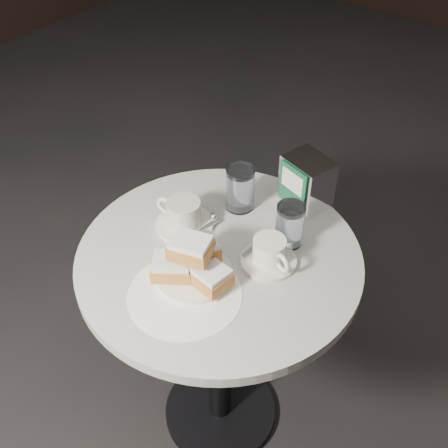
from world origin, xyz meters
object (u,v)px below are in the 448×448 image
coffee_cup_left (184,216)px  water_glass_right (290,225)px  water_glass_left (240,189)px  beignet_plate (193,264)px  coffee_cup_right (269,253)px  cafe_table (219,307)px  napkin_dispenser (306,182)px

coffee_cup_left → water_glass_right: size_ratio=1.48×
water_glass_left → beignet_plate: bearing=-76.0°
beignet_plate → coffee_cup_right: bearing=52.6°
cafe_table → beignet_plate: (-0.00, -0.09, 0.24)m
cafe_table → coffee_cup_left: size_ratio=4.43×
coffee_cup_right → water_glass_right: (-0.00, 0.09, 0.02)m
cafe_table → napkin_dispenser: 0.40m
beignet_plate → coffee_cup_right: beignet_plate is taller
coffee_cup_right → napkin_dispenser: napkin_dispenser is taller
coffee_cup_right → napkin_dispenser: bearing=121.9°
cafe_table → water_glass_right: (0.11, 0.14, 0.25)m
water_glass_left → water_glass_right: 0.18m
water_glass_right → napkin_dispenser: napkin_dispenser is taller
napkin_dispenser → cafe_table: bearing=-85.9°
beignet_plate → napkin_dispenser: bearing=81.3°
cafe_table → coffee_cup_right: size_ratio=4.29×
beignet_plate → napkin_dispenser: napkin_dispenser is taller
coffee_cup_right → napkin_dispenser: (-0.05, 0.24, 0.04)m
beignet_plate → water_glass_right: beignet_plate is taller
coffee_cup_right → water_glass_right: 0.09m
cafe_table → water_glass_right: water_glass_right is taller
coffee_cup_right → water_glass_right: bearing=111.6°
cafe_table → beignet_plate: beignet_plate is taller
water_glass_right → coffee_cup_right: bearing=-88.1°
beignet_plate → water_glass_right: (0.11, 0.24, 0.01)m
beignet_plate → coffee_cup_left: beignet_plate is taller
water_glass_right → water_glass_left: bearing=168.8°
water_glass_left → napkin_dispenser: size_ratio=0.87×
water_glass_left → napkin_dispenser: 0.18m
coffee_cup_right → napkin_dispenser: 0.25m
cafe_table → water_glass_left: bearing=111.3°
coffee_cup_right → water_glass_left: bearing=165.2°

